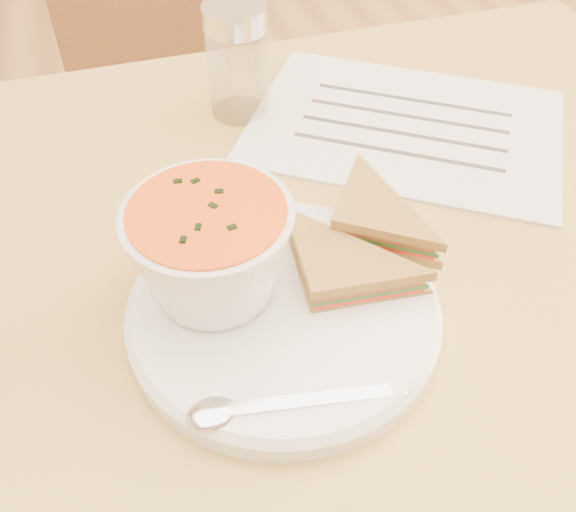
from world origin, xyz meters
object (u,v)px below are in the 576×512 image
object	(u,v)px
chair_far	(159,178)
plate	(283,313)
dining_table	(302,429)
condiment_shaker	(237,61)
soup_bowl	(212,256)

from	to	relation	value
chair_far	plate	bearing A→B (deg)	112.12
chair_far	plate	size ratio (longest dim) A/B	3.30
chair_far	plate	distance (m)	0.74
dining_table	condiment_shaker	xyz separation A→B (m)	(-0.01, 0.20, 0.44)
dining_table	chair_far	xyz separation A→B (m)	(-0.10, 0.55, 0.04)
dining_table	plate	world-z (taller)	plate
chair_far	plate	xyz separation A→B (m)	(0.04, -0.65, 0.35)
chair_far	soup_bowl	world-z (taller)	soup_bowl
chair_far	dining_table	bearing A→B (deg)	118.48
plate	condiment_shaker	bearing A→B (deg)	82.26
chair_far	condiment_shaker	size ratio (longest dim) A/B	6.72
condiment_shaker	plate	bearing A→B (deg)	-97.74
chair_far	condiment_shaker	xyz separation A→B (m)	(0.09, -0.34, 0.40)
dining_table	plate	xyz separation A→B (m)	(-0.05, -0.10, 0.38)
dining_table	chair_far	distance (m)	0.56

